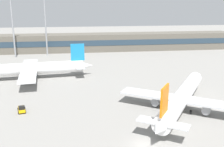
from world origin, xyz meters
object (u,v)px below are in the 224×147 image
at_px(airplane_near, 182,96).
at_px(airplane_mid, 25,69).
at_px(floodlight_tower_east, 12,23).
at_px(floodlight_tower_west, 45,19).
at_px(baggage_tug_yellow, 22,109).

bearing_deg(airplane_near, airplane_mid, 142.83).
relative_size(airplane_mid, floodlight_tower_east, 1.65).
relative_size(airplane_near, floodlight_tower_west, 1.22).
xyz_separation_m(airplane_near, airplane_mid, (-42.66, 32.35, 0.23)).
height_order(baggage_tug_yellow, floodlight_tower_west, floodlight_tower_west).
bearing_deg(floodlight_tower_east, airplane_near, -52.90).
height_order(baggage_tug_yellow, floodlight_tower_east, floodlight_tower_east).
height_order(airplane_mid, floodlight_tower_east, floodlight_tower_east).
xyz_separation_m(airplane_mid, baggage_tug_yellow, (3.93, -29.06, -2.70)).
xyz_separation_m(airplane_near, floodlight_tower_east, (-53.57, 70.84, 12.86)).
height_order(airplane_near, floodlight_tower_east, floodlight_tower_east).
distance_m(airplane_mid, baggage_tug_yellow, 29.44).
xyz_separation_m(floodlight_tower_west, floodlight_tower_east, (-14.44, -2.64, -1.38)).
bearing_deg(floodlight_tower_west, airplane_mid, -94.91).
relative_size(airplane_near, floodlight_tower_east, 1.34).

